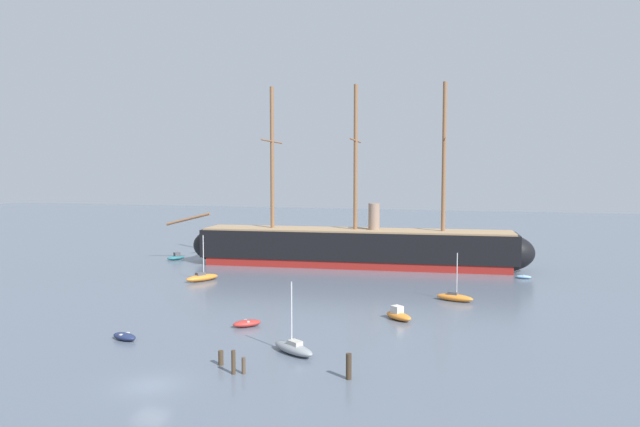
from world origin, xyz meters
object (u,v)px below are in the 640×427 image
object	(u,v)px
mooring_piling_nearest	(233,362)
dinghy_foreground_left	(125,336)
mooring_piling_left_pair	(244,366)
motorboat_mid_right	(398,315)
dinghy_far_right	(524,277)
mooring_piling_midwater	(221,358)
sailboat_alongside_stern	(455,297)
motorboat_far_left	(176,257)
sailboat_foreground_right	(293,348)
dinghy_distant_centre	(373,258)
sailboat_alongside_bow	(202,277)
dinghy_near_centre	(247,323)
tall_ship	(355,247)
mooring_piling_right_pair	(349,366)

from	to	relation	value
mooring_piling_nearest	dinghy_foreground_left	bearing A→B (deg)	157.88
mooring_piling_left_pair	motorboat_mid_right	bearing A→B (deg)	65.30
dinghy_far_right	mooring_piling_midwater	distance (m)	53.83
mooring_piling_nearest	mooring_piling_midwater	world-z (taller)	mooring_piling_nearest
sailboat_alongside_stern	motorboat_far_left	xyz separation A→B (m)	(-49.39, 19.64, -0.03)
sailboat_foreground_right	dinghy_far_right	world-z (taller)	sailboat_foreground_right
dinghy_foreground_left	dinghy_distant_centre	distance (m)	56.33
motorboat_far_left	sailboat_foreground_right	bearing A→B (deg)	-50.11
sailboat_alongside_bow	sailboat_alongside_stern	distance (m)	35.68
sailboat_foreground_right	motorboat_mid_right	bearing A→B (deg)	63.51
sailboat_alongside_stern	dinghy_distant_centre	xyz separation A→B (m)	(-15.88, 29.53, -0.22)
dinghy_far_right	dinghy_distant_centre	distance (m)	27.34
dinghy_foreground_left	motorboat_far_left	xyz separation A→B (m)	(-20.61, 44.94, 0.13)
dinghy_foreground_left	sailboat_foreground_right	world-z (taller)	sailboat_foreground_right
sailboat_alongside_stern	sailboat_foreground_right	bearing A→B (deg)	-116.25
motorboat_far_left	dinghy_far_right	xyz separation A→B (m)	(58.28, -1.66, -0.21)
dinghy_near_centre	dinghy_far_right	xyz separation A→B (m)	(28.51, 35.80, -0.09)
sailboat_alongside_stern	dinghy_far_right	distance (m)	20.06
tall_ship	sailboat_foreground_right	xyz separation A→B (m)	(5.11, -46.68, -2.72)
mooring_piling_nearest	motorboat_far_left	bearing A→B (deg)	124.17
motorboat_mid_right	sailboat_alongside_stern	xyz separation A→B (m)	(5.24, 10.77, -0.02)
dinghy_distant_centre	mooring_piling_nearest	bearing A→B (deg)	-89.27
tall_ship	motorboat_far_left	world-z (taller)	tall_ship
dinghy_near_centre	mooring_piling_left_pair	size ratio (longest dim) A/B	2.34
motorboat_far_left	dinghy_distant_centre	size ratio (longest dim) A/B	1.36
dinghy_near_centre	dinghy_distant_centre	size ratio (longest dim) A/B	1.24
dinghy_foreground_left	sailboat_alongside_bow	distance (m)	29.10
dinghy_foreground_left	motorboat_far_left	bearing A→B (deg)	114.64
sailboat_foreground_right	motorboat_far_left	distance (m)	57.93
tall_ship	dinghy_foreground_left	size ratio (longest dim) A/B	20.31
sailboat_foreground_right	sailboat_alongside_stern	size ratio (longest dim) A/B	1.06
dinghy_foreground_left	dinghy_distant_centre	xyz separation A→B (m)	(12.89, 54.84, -0.06)
mooring_piling_midwater	motorboat_far_left	bearing A→B (deg)	123.55
sailboat_foreground_right	dinghy_distant_centre	xyz separation A→B (m)	(-3.64, 54.33, -0.25)
motorboat_far_left	mooring_piling_nearest	distance (m)	61.03
mooring_piling_midwater	dinghy_far_right	bearing A→B (deg)	61.26
motorboat_mid_right	sailboat_alongside_stern	size ratio (longest dim) A/B	0.62
dinghy_foreground_left	tall_ship	bearing A→B (deg)	76.38
mooring_piling_right_pair	motorboat_mid_right	bearing A→B (deg)	87.00
mooring_piling_left_pair	mooring_piling_nearest	bearing A→B (deg)	-161.50
dinghy_near_centre	motorboat_mid_right	xyz separation A→B (m)	(14.37, 7.06, 0.16)
motorboat_mid_right	dinghy_far_right	bearing A→B (deg)	63.81
mooring_piling_nearest	mooring_piling_midwater	size ratio (longest dim) A/B	1.57
dinghy_near_centre	motorboat_mid_right	distance (m)	16.01
sailboat_alongside_stern	mooring_piling_nearest	bearing A→B (deg)	-116.09
mooring_piling_right_pair	sailboat_alongside_bow	bearing A→B (deg)	132.11
sailboat_alongside_stern	mooring_piling_midwater	bearing A→B (deg)	-120.16
sailboat_foreground_right	sailboat_alongside_stern	bearing A→B (deg)	63.75
tall_ship	motorboat_mid_right	size ratio (longest dim) A/B	17.06
sailboat_alongside_stern	dinghy_near_centre	bearing A→B (deg)	-137.73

